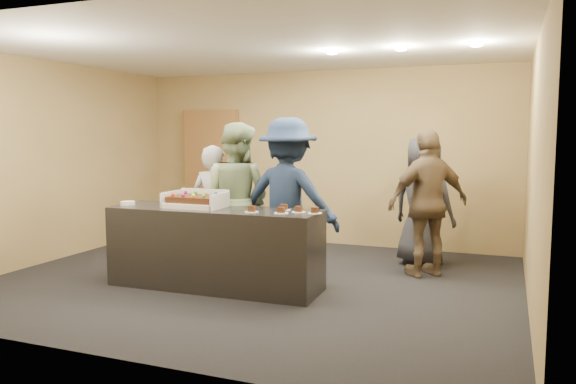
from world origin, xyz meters
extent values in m
plane|color=black|center=(0.00, 0.00, 0.00)|extent=(6.00, 6.00, 0.00)
plane|color=silver|center=(0.00, 0.00, 2.70)|extent=(6.00, 6.00, 0.00)
cube|color=olive|center=(0.00, 2.50, 1.35)|extent=(6.00, 0.04, 2.70)
cube|color=olive|center=(0.00, -2.50, 1.35)|extent=(6.00, 0.04, 2.70)
cube|color=olive|center=(-3.00, 0.00, 1.35)|extent=(0.04, 5.00, 2.70)
cube|color=olive|center=(3.00, 0.00, 1.35)|extent=(0.04, 5.00, 2.70)
cube|color=black|center=(-0.27, -0.43, 0.45)|extent=(2.42, 0.76, 0.90)
cube|color=brown|center=(-1.89, 2.41, 1.06)|extent=(0.96, 0.15, 2.12)
cube|color=white|center=(-0.51, -0.43, 0.93)|extent=(0.63, 0.44, 0.06)
cube|color=white|center=(-0.83, -0.43, 0.99)|extent=(0.02, 0.44, 0.17)
cube|color=white|center=(-0.20, -0.43, 0.99)|extent=(0.02, 0.44, 0.17)
cube|color=white|center=(-0.51, -0.21, 1.00)|extent=(0.63, 0.02, 0.19)
cube|color=#351C0C|center=(-0.51, -0.43, 0.99)|extent=(0.55, 0.38, 0.07)
sphere|color=red|center=(-0.72, -0.30, 1.05)|extent=(0.04, 0.04, 0.04)
sphere|color=green|center=(-0.59, -0.30, 1.05)|extent=(0.04, 0.04, 0.04)
sphere|color=yellow|center=(-0.45, -0.30, 1.05)|extent=(0.04, 0.04, 0.04)
sphere|color=blue|center=(-0.32, -0.30, 1.05)|extent=(0.04, 0.04, 0.04)
sphere|color=#FF2B15|center=(-0.72, -0.57, 1.05)|extent=(0.04, 0.04, 0.04)
sphere|color=purple|center=(-0.59, -0.57, 1.05)|extent=(0.04, 0.04, 0.04)
sphere|color=#FBF41B|center=(-0.45, -0.57, 1.05)|extent=(0.04, 0.04, 0.04)
sphere|color=green|center=(-0.32, -0.57, 1.05)|extent=(0.04, 0.04, 0.04)
cylinder|color=white|center=(-1.37, -0.52, 0.92)|extent=(0.17, 0.17, 0.04)
cylinder|color=white|center=(0.25, -0.56, 0.90)|extent=(0.15, 0.15, 0.01)
cube|color=#351C0C|center=(0.25, -0.56, 0.94)|extent=(0.07, 0.06, 0.06)
cylinder|color=white|center=(0.51, -0.30, 0.90)|extent=(0.15, 0.15, 0.01)
cube|color=#351C0C|center=(0.51, -0.30, 0.94)|extent=(0.07, 0.06, 0.06)
cylinder|color=white|center=(0.57, -0.53, 0.90)|extent=(0.15, 0.15, 0.01)
cube|color=#351C0C|center=(0.57, -0.53, 0.94)|extent=(0.07, 0.06, 0.06)
cylinder|color=white|center=(0.72, -0.39, 0.90)|extent=(0.15, 0.15, 0.01)
cube|color=#351C0C|center=(0.72, -0.39, 0.94)|extent=(0.07, 0.06, 0.06)
cylinder|color=white|center=(0.90, -0.41, 0.90)|extent=(0.15, 0.15, 0.01)
cube|color=#351C0C|center=(0.90, -0.41, 0.94)|extent=(0.07, 0.06, 0.06)
imported|color=#A5A5AB|center=(-0.57, 0.11, 0.79)|extent=(0.58, 0.38, 1.59)
imported|color=#92AC80|center=(-0.29, 0.15, 0.93)|extent=(1.00, 0.83, 1.86)
imported|color=#192846|center=(0.37, 0.18, 0.96)|extent=(1.25, 0.73, 1.92)
imported|color=brown|center=(1.88, 0.98, 0.90)|extent=(1.09, 1.00, 1.79)
imported|color=#29292F|center=(1.74, 1.51, 0.86)|extent=(0.97, 0.79, 1.71)
cylinder|color=#FFEAC6|center=(0.80, 0.50, 2.67)|extent=(0.12, 0.12, 0.03)
cylinder|color=#FFEAC6|center=(1.60, 0.50, 2.67)|extent=(0.12, 0.12, 0.03)
cylinder|color=#FFEAC6|center=(2.40, 0.50, 2.67)|extent=(0.12, 0.12, 0.03)
camera|label=1|loc=(2.76, -5.89, 1.74)|focal=35.00mm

